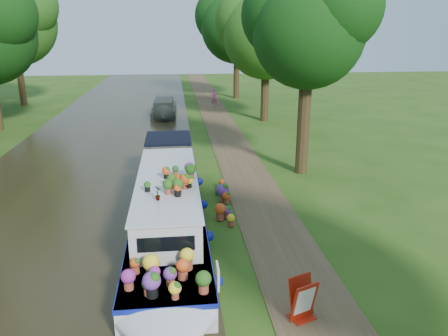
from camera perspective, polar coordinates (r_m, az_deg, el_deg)
ground at (r=17.09m, az=0.46°, el=-4.16°), size 100.00×100.00×0.00m
canal_water at (r=17.46m, az=-19.56°, el=-4.72°), size 10.00×100.00×0.02m
towpath at (r=17.26m, az=4.43°, el=-3.93°), size 2.20×100.00×0.03m
plant_boat at (r=14.22m, az=-7.30°, el=-5.25°), size 2.29×13.52×2.31m
tree_near_overhang at (r=19.65m, az=10.97°, el=18.10°), size 5.52×5.28×8.99m
tree_near_mid at (r=31.48m, az=5.53°, el=17.77°), size 6.90×6.60×9.40m
tree_near_far at (r=42.25m, az=1.65°, el=18.64°), size 7.59×7.26×10.30m
tree_far_d at (r=41.94m, az=-25.94°, el=17.45°), size 8.05×7.70×10.85m
second_boat at (r=34.26m, az=-7.83°, el=7.67°), size 1.94×6.19×1.19m
sandwich_board at (r=10.50m, az=10.24°, el=-16.75°), size 0.67×0.70×0.98m
pedestrian_pink at (r=37.78m, az=-1.26°, el=9.21°), size 0.60×0.46×1.49m
verge_plant at (r=17.48m, az=-0.73°, el=-2.86°), size 0.42×0.37×0.44m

